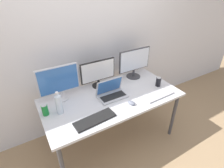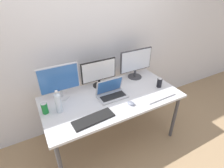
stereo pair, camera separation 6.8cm
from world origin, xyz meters
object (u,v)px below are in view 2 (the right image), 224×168
(monitor_right, at_px, (136,62))
(soda_can_near_keyboard, at_px, (45,108))
(work_desk, at_px, (112,100))
(mouse_by_keyboard, at_px, (131,103))
(monitor_left, at_px, (59,81))
(keyboard_main, at_px, (93,119))
(keyboard_aux, at_px, (159,96))
(soda_can_by_laptop, at_px, (159,83))
(water_bottle, at_px, (58,102))
(laptop_silver, at_px, (111,92))
(monitor_center, at_px, (99,72))

(monitor_right, xyz_separation_m, soda_can_near_keyboard, (-1.31, -0.20, -0.17))
(work_desk, bearing_deg, mouse_by_keyboard, -64.93)
(monitor_left, distance_m, keyboard_main, 0.61)
(work_desk, relative_size, mouse_by_keyboard, 17.51)
(soda_can_near_keyboard, bearing_deg, monitor_left, 40.22)
(keyboard_aux, relative_size, soda_can_by_laptop, 3.31)
(keyboard_aux, xyz_separation_m, soda_can_near_keyboard, (-1.28, 0.35, 0.05))
(keyboard_main, relative_size, water_bottle, 1.63)
(mouse_by_keyboard, height_order, soda_can_near_keyboard, soda_can_near_keyboard)
(keyboard_aux, height_order, soda_can_by_laptop, soda_can_by_laptop)
(work_desk, relative_size, keyboard_aux, 4.04)
(water_bottle, relative_size, soda_can_by_laptop, 2.13)
(laptop_silver, xyz_separation_m, water_bottle, (-0.63, 0.01, 0.07))
(keyboard_main, bearing_deg, mouse_by_keyboard, -1.07)
(water_bottle, relative_size, soda_can_near_keyboard, 2.13)
(monitor_center, height_order, soda_can_by_laptop, monitor_center)
(laptop_silver, height_order, soda_can_near_keyboard, laptop_silver)
(monitor_left, height_order, keyboard_aux, monitor_left)
(monitor_left, distance_m, water_bottle, 0.29)
(monitor_center, bearing_deg, monitor_right, -2.82)
(monitor_left, xyz_separation_m, laptop_silver, (0.54, -0.25, -0.19))
(monitor_center, distance_m, mouse_by_keyboard, 0.60)
(monitor_right, bearing_deg, monitor_left, -179.58)
(keyboard_main, xyz_separation_m, keyboard_aux, (0.87, -0.01, 0.00))
(monitor_right, relative_size, soda_can_near_keyboard, 3.96)
(monitor_right, height_order, mouse_by_keyboard, monitor_right)
(keyboard_main, bearing_deg, soda_can_near_keyboard, 135.75)
(laptop_silver, distance_m, soda_can_by_laptop, 0.67)
(laptop_silver, bearing_deg, monitor_right, 26.12)
(keyboard_aux, xyz_separation_m, mouse_by_keyboard, (-0.39, 0.03, 0.01))
(monitor_right, bearing_deg, keyboard_aux, -92.71)
(water_bottle, bearing_deg, mouse_by_keyboard, -19.75)
(laptop_silver, bearing_deg, work_desk, -88.08)
(monitor_left, xyz_separation_m, water_bottle, (-0.09, -0.25, -0.11))
(water_bottle, bearing_deg, keyboard_main, -47.62)
(monitor_right, xyz_separation_m, water_bottle, (-1.16, -0.25, -0.11))
(keyboard_aux, bearing_deg, mouse_by_keyboard, 173.71)
(monitor_right, xyz_separation_m, mouse_by_keyboard, (-0.41, -0.52, -0.22))
(mouse_by_keyboard, xyz_separation_m, water_bottle, (-0.75, 0.27, 0.11))
(mouse_by_keyboard, bearing_deg, monitor_center, 84.75)
(keyboard_main, distance_m, water_bottle, 0.42)
(monitor_center, height_order, keyboard_main, monitor_center)
(work_desk, relative_size, monitor_center, 3.54)
(keyboard_main, bearing_deg, water_bottle, 128.15)
(work_desk, height_order, laptop_silver, laptop_silver)
(soda_can_near_keyboard, bearing_deg, monitor_center, 17.19)
(monitor_center, xyz_separation_m, water_bottle, (-0.60, -0.28, -0.08))
(soda_can_by_laptop, bearing_deg, keyboard_aux, -131.24)
(soda_can_near_keyboard, bearing_deg, keyboard_main, -40.02)
(keyboard_main, relative_size, mouse_by_keyboard, 4.54)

